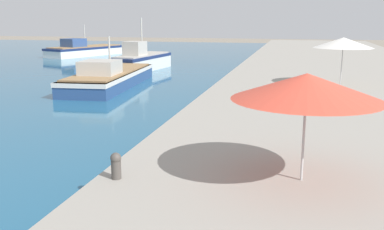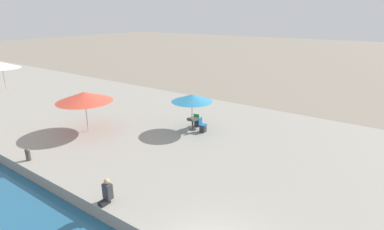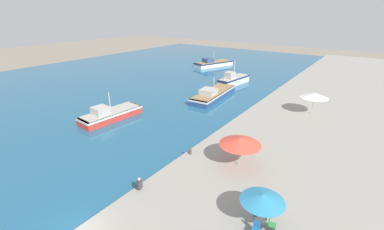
{
  "view_description": "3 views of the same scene",
  "coord_description": "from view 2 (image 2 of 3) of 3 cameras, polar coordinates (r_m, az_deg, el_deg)",
  "views": [
    {
      "loc": [
        4.63,
        2.36,
        4.42
      ],
      "look_at": [
        1.5,
        15.2,
        1.43
      ],
      "focal_mm": 40.0,
      "sensor_mm": 36.0,
      "label": 1
    },
    {
      "loc": [
        -5.99,
        -3.42,
        7.75
      ],
      "look_at": [
        8.9,
        7.0,
        1.63
      ],
      "focal_mm": 28.0,
      "sensor_mm": 36.0,
      "label": 2
    },
    {
      "loc": [
        12.5,
        -5.03,
        12.75
      ],
      "look_at": [
        -4.0,
        18.0,
        1.23
      ],
      "focal_mm": 24.0,
      "sensor_mm": 36.0,
      "label": 3
    }
  ],
  "objects": [
    {
      "name": "cafe_umbrella_pink",
      "position": [
        18.85,
        0.0,
        3.26
      ],
      "size": [
        2.63,
        2.63,
        2.36
      ],
      "color": "#B7B7B7",
      "rests_on": "quay_promenade"
    },
    {
      "name": "mooring_bollard",
      "position": [
        17.57,
        -28.79,
        -6.53
      ],
      "size": [
        0.26,
        0.26,
        0.65
      ],
      "color": "#4C4742",
      "rests_on": "quay_promenade"
    },
    {
      "name": "person_at_quay",
      "position": [
        12.66,
        -15.92,
        -13.96
      ],
      "size": [
        0.56,
        0.36,
        1.04
      ],
      "color": "#232328",
      "rests_on": "quay_promenade"
    },
    {
      "name": "cafe_chair_right",
      "position": [
        20.0,
        1.04,
        -1.26
      ],
      "size": [
        0.49,
        0.47,
        0.91
      ],
      "rotation": [
        0.0,
        0.0,
        -1.4
      ],
      "color": "#2D2D33",
      "rests_on": "quay_promenade"
    },
    {
      "name": "cafe_chair_left",
      "position": [
        19.05,
        2.03,
        -2.31
      ],
      "size": [
        0.43,
        0.46,
        0.91
      ],
      "rotation": [
        0.0,
        0.0,
        3.22
      ],
      "color": "#2D2D33",
      "rests_on": "quay_promenade"
    },
    {
      "name": "cafe_table",
      "position": [
        19.31,
        0.16,
        -1.34
      ],
      "size": [
        0.8,
        0.8,
        0.74
      ],
      "color": "#333338",
      "rests_on": "quay_promenade"
    },
    {
      "name": "cafe_umbrella_striped",
      "position": [
        34.77,
        -32.53,
        8.0
      ],
      "size": [
        3.37,
        3.37,
        2.74
      ],
      "color": "#B7B7B7",
      "rests_on": "quay_promenade"
    },
    {
      "name": "cafe_umbrella_white",
      "position": [
        19.79,
        -19.82,
        3.3
      ],
      "size": [
        3.48,
        3.48,
        2.58
      ],
      "color": "#B7B7B7",
      "rests_on": "quay_promenade"
    }
  ]
}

